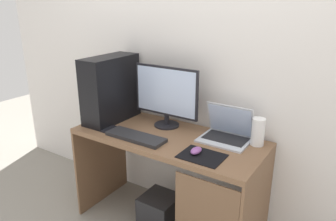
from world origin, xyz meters
TOP-DOWN VIEW (x-y plane):
  - wall_back at (0.00, 0.32)m, footprint 4.00×0.05m
  - desk at (0.02, -0.01)m, footprint 1.31×0.57m
  - pc_tower at (-0.53, 0.02)m, footprint 0.19×0.46m
  - monitor at (-0.11, 0.14)m, footprint 0.51×0.18m
  - laptop at (0.36, 0.16)m, footprint 0.32×0.25m
  - speaker at (0.56, 0.19)m, footprint 0.08×0.08m
  - keyboard at (-0.15, -0.16)m, footprint 0.42×0.14m
  - mousepad at (0.34, -0.15)m, footprint 0.26×0.20m
  - mouse_left at (0.29, -0.14)m, footprint 0.06×0.10m
  - cell_phone at (-0.40, -0.15)m, footprint 0.07×0.13m
  - subwoofer at (-0.04, -0.05)m, footprint 0.25×0.25m

SIDE VIEW (x-z plane):
  - subwoofer at x=-0.04m, z-range 0.00..0.25m
  - desk at x=0.02m, z-range 0.21..0.94m
  - mousepad at x=0.34m, z-range 0.73..0.74m
  - cell_phone at x=-0.40m, z-range 0.73..0.74m
  - keyboard at x=-0.15m, z-range 0.73..0.75m
  - mouse_left at x=0.29m, z-range 0.74..0.77m
  - laptop at x=0.36m, z-range 0.66..0.89m
  - speaker at x=0.56m, z-range 0.73..0.91m
  - monitor at x=-0.11m, z-range 0.74..1.19m
  - pc_tower at x=-0.53m, z-range 0.73..1.22m
  - wall_back at x=0.00m, z-range 0.00..2.60m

